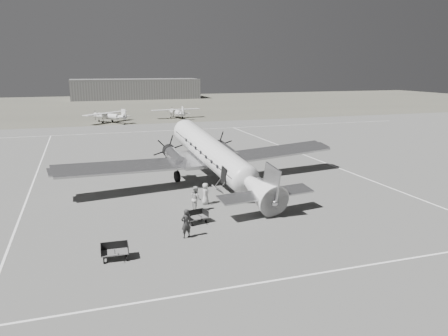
# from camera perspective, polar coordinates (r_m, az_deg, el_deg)

# --- Properties ---
(ground) EXTENTS (260.00, 260.00, 0.00)m
(ground) POSITION_cam_1_polar(r_m,az_deg,el_deg) (36.24, 4.37, -3.58)
(ground) COLOR slate
(ground) RESTS_ON ground
(taxi_line_near) EXTENTS (60.00, 0.15, 0.01)m
(taxi_line_near) POSITION_cam_1_polar(r_m,az_deg,el_deg) (24.74, 17.18, -12.22)
(taxi_line_near) COLOR white
(taxi_line_near) RESTS_ON ground
(taxi_line_right) EXTENTS (0.15, 80.00, 0.01)m
(taxi_line_right) POSITION_cam_1_polar(r_m,az_deg,el_deg) (42.19, 19.60, -1.92)
(taxi_line_right) COLOR white
(taxi_line_right) RESTS_ON ground
(taxi_line_left) EXTENTS (0.15, 60.00, 0.01)m
(taxi_line_left) POSITION_cam_1_polar(r_m,az_deg,el_deg) (43.50, -23.70, -1.83)
(taxi_line_left) COLOR white
(taxi_line_left) RESTS_ON ground
(taxi_line_horizon) EXTENTS (90.00, 0.15, 0.01)m
(taxi_line_horizon) POSITION_cam_1_polar(r_m,az_deg,el_deg) (73.99, -7.63, 4.86)
(taxi_line_horizon) COLOR white
(taxi_line_horizon) RESTS_ON ground
(grass_infield) EXTENTS (260.00, 90.00, 0.01)m
(grass_infield) POSITION_cam_1_polar(r_m,az_deg,el_deg) (128.15, -12.30, 8.06)
(grass_infield) COLOR #5B594C
(grass_infield) RESTS_ON ground
(hangar_main) EXTENTS (42.00, 14.00, 6.60)m
(hangar_main) POSITION_cam_1_polar(r_m,az_deg,el_deg) (153.30, -11.51, 10.09)
(hangar_main) COLOR slate
(hangar_main) RESTS_ON ground
(dc3_airliner) EXTENTS (29.74, 22.80, 5.18)m
(dc3_airliner) POSITION_cam_1_polar(r_m,az_deg,el_deg) (37.85, -0.95, 1.22)
(dc3_airliner) COLOR #AAAAAC
(dc3_airliner) RESTS_ON ground
(light_plane_left) EXTENTS (13.60, 13.42, 2.19)m
(light_plane_left) POSITION_cam_1_polar(r_m,az_deg,el_deg) (86.75, -14.89, 6.45)
(light_plane_left) COLOR silver
(light_plane_left) RESTS_ON ground
(light_plane_right) EXTENTS (11.09, 9.33, 2.15)m
(light_plane_right) POSITION_cam_1_polar(r_m,az_deg,el_deg) (91.81, -6.18, 7.13)
(light_plane_right) COLOR silver
(light_plane_right) RESTS_ON ground
(baggage_cart_near) EXTENTS (1.71, 1.38, 0.85)m
(baggage_cart_near) POSITION_cam_1_polar(r_m,az_deg,el_deg) (29.77, -3.61, -6.42)
(baggage_cart_near) COLOR #5A5A5A
(baggage_cart_near) RESTS_ON ground
(baggage_cart_far) EXTENTS (1.61, 1.17, 0.88)m
(baggage_cart_far) POSITION_cam_1_polar(r_m,az_deg,el_deg) (25.08, -14.09, -10.57)
(baggage_cart_far) COLOR #5A5A5A
(baggage_cart_far) RESTS_ON ground
(ground_crew) EXTENTS (0.77, 0.61, 1.86)m
(ground_crew) POSITION_cam_1_polar(r_m,az_deg,el_deg) (27.20, -4.98, -7.22)
(ground_crew) COLOR #2B2B2B
(ground_crew) RESTS_ON ground
(ramp_agent) EXTENTS (0.80, 0.99, 1.91)m
(ramp_agent) POSITION_cam_1_polar(r_m,az_deg,el_deg) (32.01, -3.68, -4.02)
(ramp_agent) COLOR #B5B5B2
(ramp_agent) RESTS_ON ground
(passenger) EXTENTS (0.82, 0.97, 1.69)m
(passenger) POSITION_cam_1_polar(r_m,az_deg,el_deg) (33.63, -2.44, -3.36)
(passenger) COLOR #AEAEAB
(passenger) RESTS_ON ground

